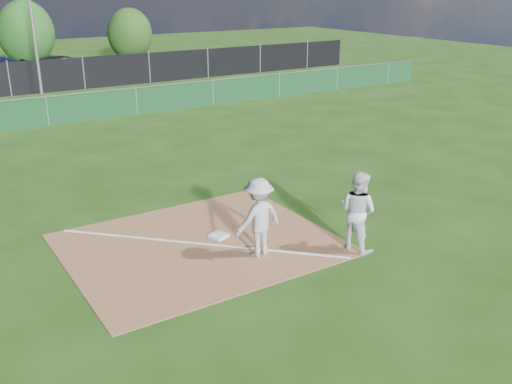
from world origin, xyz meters
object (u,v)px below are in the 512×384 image
light_pole (32,18)px  tree_right (130,34)px  car_mid (5,69)px  car_right (64,67)px  runner (358,211)px  first_base (219,236)px  tree_mid (26,33)px  play_at_first (259,217)px

light_pole → tree_right: light_pole is taller
car_mid → car_right: 3.44m
runner → car_mid: runner is taller
light_pole → tree_right: bearing=48.6°
first_base → tree_mid: size_ratio=0.08×
play_at_first → tree_mid: tree_mid is taller
first_base → tree_mid: (2.84, 33.07, 2.33)m
tree_right → car_right: bearing=-139.3°
first_base → tree_right: (10.18, 32.11, 2.00)m
light_pole → runner: (1.43, -23.82, -3.07)m
first_base → play_at_first: 1.57m
first_base → car_mid: size_ratio=0.08×
first_base → runner: (2.38, -2.20, 0.87)m
car_mid → car_right: car_mid is taller
first_base → tree_right: 33.74m
light_pole → runner: size_ratio=4.29×
runner → tree_right: (7.80, 34.31, 1.12)m
first_base → tree_mid: bearing=85.1°
first_base → car_mid: (0.09, 26.82, 0.73)m
car_right → tree_right: (6.68, 5.74, 1.33)m
car_mid → tree_right: 11.47m
play_at_first → tree_mid: bearing=85.8°
play_at_first → car_mid: play_at_first is taller
first_base → runner: runner is taller
car_right → tree_mid: tree_mid is taller
first_base → car_right: (3.50, 26.37, 0.67)m
first_base → runner: size_ratio=0.20×
light_pole → tree_mid: light_pole is taller
light_pole → car_right: light_pole is taller
first_base → car_right: size_ratio=0.08×
runner → car_right: size_ratio=0.38×
light_pole → tree_mid: size_ratio=1.72×
car_right → runner: bearing=160.9°
tree_mid → car_right: bearing=-84.4°
play_at_first → car_mid: 28.09m
car_mid → tree_mid: tree_mid is taller
light_pole → first_base: light_pole is taller
play_at_first → car_right: size_ratio=0.36×
play_at_first → runner: 2.26m
first_base → runner: bearing=-42.7°
car_mid → first_base: bearing=171.8°
car_mid → tree_right: bearing=-70.4°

